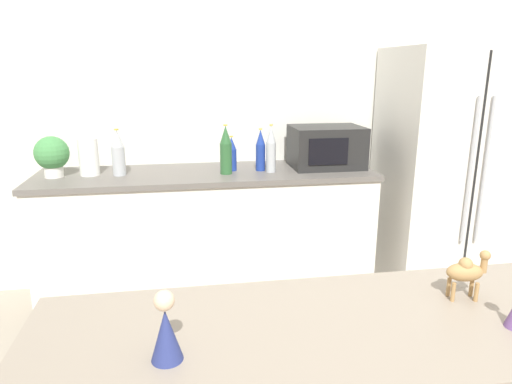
{
  "coord_description": "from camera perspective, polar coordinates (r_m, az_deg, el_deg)",
  "views": [
    {
      "loc": [
        -0.64,
        -0.57,
        1.56
      ],
      "look_at": [
        -0.32,
        1.39,
        1.02
      ],
      "focal_mm": 32.0,
      "sensor_mm": 36.0,
      "label": 1
    }
  ],
  "objects": [
    {
      "name": "back_counter",
      "position": [
        3.17,
        -5.93,
        -5.37
      ],
      "size": [
        2.22,
        0.63,
        0.9
      ],
      "color": "silver",
      "rests_on": "ground_plane"
    },
    {
      "name": "back_bottle_2",
      "position": [
        3.04,
        -3.07,
        4.74
      ],
      "size": [
        0.07,
        0.07,
        0.23
      ],
      "color": "navy",
      "rests_on": "back_counter"
    },
    {
      "name": "back_bottle_0",
      "position": [
        3.03,
        0.56,
        5.2
      ],
      "size": [
        0.06,
        0.06,
        0.28
      ],
      "color": "navy",
      "rests_on": "back_counter"
    },
    {
      "name": "back_bottle_4",
      "position": [
        2.94,
        -3.79,
        5.2
      ],
      "size": [
        0.08,
        0.08,
        0.32
      ],
      "color": "#2D6033",
      "rests_on": "back_counter"
    },
    {
      "name": "wise_man_figurine_blue",
      "position": [
        1.03,
        -11.2,
        -16.63
      ],
      "size": [
        0.07,
        0.07,
        0.16
      ],
      "color": "navy",
      "rests_on": "bar_counter"
    },
    {
      "name": "back_bottle_1",
      "position": [
        2.99,
        1.88,
        5.33
      ],
      "size": [
        0.06,
        0.06,
        0.31
      ],
      "color": "#B2B7BC",
      "rests_on": "back_counter"
    },
    {
      "name": "microwave",
      "position": [
        3.18,
        8.77,
        5.61
      ],
      "size": [
        0.48,
        0.37,
        0.28
      ],
      "color": "black",
      "rests_on": "back_counter"
    },
    {
      "name": "wall_back",
      "position": [
        3.37,
        1.71,
        10.34
      ],
      "size": [
        8.0,
        0.06,
        2.55
      ],
      "color": "silver",
      "rests_on": "ground_plane"
    },
    {
      "name": "back_bottle_3",
      "position": [
        3.02,
        -16.85,
        4.65
      ],
      "size": [
        0.08,
        0.08,
        0.3
      ],
      "color": "#B2B7BC",
      "rests_on": "back_counter"
    },
    {
      "name": "refrigerator",
      "position": [
        3.5,
        22.47,
        2.34
      ],
      "size": [
        0.82,
        0.71,
        1.7
      ],
      "color": "silver",
      "rests_on": "ground_plane"
    },
    {
      "name": "potted_plant",
      "position": [
        3.12,
        -24.15,
        4.27
      ],
      "size": [
        0.21,
        0.21,
        0.26
      ],
      "color": "silver",
      "rests_on": "back_counter"
    },
    {
      "name": "camel_figurine",
      "position": [
        1.36,
        24.83,
        -8.94
      ],
      "size": [
        0.11,
        0.07,
        0.14
      ],
      "color": "#A87F4C",
      "rests_on": "bar_counter"
    },
    {
      "name": "paper_towel_roll",
      "position": [
        3.09,
        -20.18,
        4.14
      ],
      "size": [
        0.12,
        0.12,
        0.23
      ],
      "color": "white",
      "rests_on": "back_counter"
    }
  ]
}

